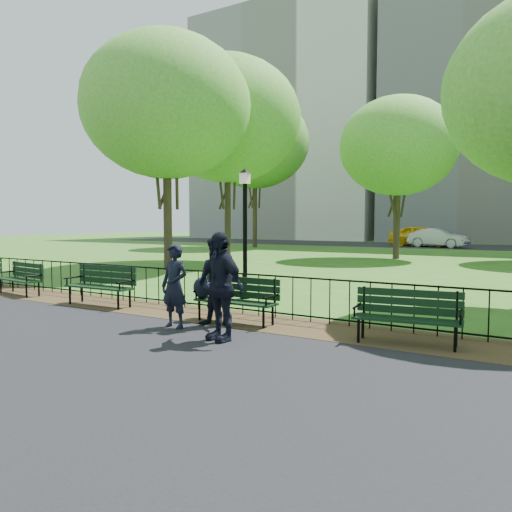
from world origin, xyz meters
The scene contains 20 objects.
ground centered at (0.00, 0.00, 0.00)m, with size 120.00×120.00×0.00m, color #305F19.
asphalt_path centered at (0.00, -3.40, 0.01)m, with size 60.00×9.20×0.01m, color black.
dirt_strip centered at (0.00, 1.50, 0.01)m, with size 60.00×1.60×0.01m, color #372716.
far_street centered at (0.00, 35.00, 0.01)m, with size 70.00×9.00×0.01m, color black.
iron_fence centered at (0.00, 2.00, 0.50)m, with size 24.06×0.06×1.00m.
apartment_west centered at (-22.00, 48.00, 13.00)m, with size 22.00×15.00×26.00m, color silver.
park_bench_main centered at (-0.13, 1.15, 0.60)m, with size 1.79×0.54×0.97m.
park_bench_left_a centered at (-3.64, 1.21, 0.59)m, with size 1.84×0.62×1.03m.
park_bench_left_b centered at (-6.88, 1.29, 0.54)m, with size 1.71×0.71×0.94m.
park_bench_right_a centered at (3.49, 1.23, 0.55)m, with size 1.75×0.74×0.96m.
lamppost centered at (-1.38, 3.92, 1.82)m, with size 0.30×0.30×3.34m.
tree_near_w centered at (-8.26, 8.73, 6.63)m, with size 6.85×6.85×9.55m.
tree_mid_w centered at (-8.33, 13.16, 6.86)m, with size 7.09×7.09×9.89m.
tree_far_c centered at (-1.94, 19.69, 5.93)m, with size 6.14×6.14×8.55m.
tree_far_w centered at (-14.56, 25.77, 7.99)m, with size 8.25×8.25×11.50m.
person_left centered at (-0.55, 0.20, 0.80)m, with size 0.57×0.38×1.57m, color black.
person_mid centered at (0.10, 0.70, 0.86)m, with size 0.82×0.43×1.70m, color black.
person_right centered at (0.75, -0.16, 0.92)m, with size 1.06×0.44×1.82m, color black.
taxi centered at (-3.89, 33.47, 0.84)m, with size 1.97×4.89×1.67m, color yellow.
sedan_silver centered at (-2.43, 32.69, 0.73)m, with size 1.52×4.37×1.44m, color #9EA0A5.
Camera 1 is at (5.57, -6.86, 2.00)m, focal length 35.00 mm.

